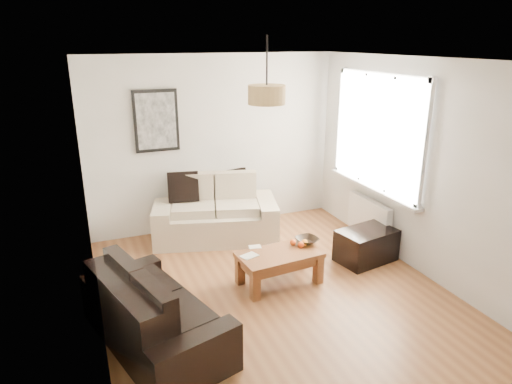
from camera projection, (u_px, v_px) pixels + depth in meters
name	position (u px, v px, depth m)	size (l,w,h in m)	color
floor	(275.00, 293.00, 5.25)	(4.50, 4.50, 0.00)	brown
ceiling	(279.00, 59.00, 4.42)	(3.80, 4.50, 0.00)	white
wall_back	(215.00, 144.00, 6.81)	(3.80, 0.04, 2.60)	silver
wall_front	(426.00, 289.00, 2.86)	(3.80, 0.04, 2.60)	silver
wall_left	(88.00, 211.00, 4.16)	(0.04, 4.50, 2.60)	silver
wall_right	(420.00, 168.00, 5.51)	(0.04, 4.50, 2.60)	silver
window_bay	(379.00, 132.00, 6.11)	(0.14, 1.90, 1.60)	white
radiator	(369.00, 217.00, 6.48)	(0.10, 0.90, 0.52)	white
poster	(156.00, 121.00, 6.36)	(0.62, 0.04, 0.87)	black
pendant_shade	(267.00, 95.00, 4.80)	(0.40, 0.40, 0.20)	tan
loveseat_cream	(215.00, 209.00, 6.62)	(1.76, 0.96, 0.87)	#BEB899
sofa_leather	(154.00, 308.00, 4.31)	(1.70, 0.83, 0.74)	black
coffee_table	(279.00, 268.00, 5.42)	(0.97, 0.53, 0.40)	brown
ottoman	(366.00, 245.00, 5.98)	(0.75, 0.48, 0.43)	black
cushion_left	(183.00, 187.00, 6.56)	(0.44, 0.14, 0.44)	black
cushion_right	(235.00, 182.00, 6.84)	(0.39, 0.12, 0.39)	black
fruit_bowl	(307.00, 240.00, 5.62)	(0.27, 0.27, 0.07)	black
orange_a	(301.00, 245.00, 5.48)	(0.08, 0.08, 0.08)	#E84813
orange_b	(305.00, 243.00, 5.54)	(0.08, 0.08, 0.08)	orange
orange_c	(293.00, 242.00, 5.54)	(0.08, 0.08, 0.08)	#FA5715
papers	(249.00, 256.00, 5.28)	(0.20, 0.14, 0.01)	white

